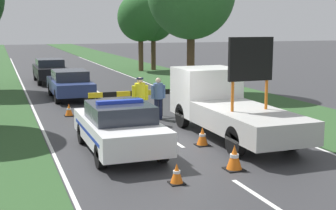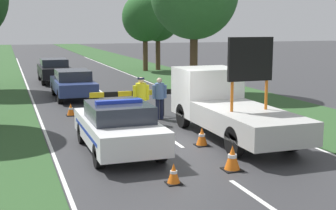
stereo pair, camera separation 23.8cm
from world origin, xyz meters
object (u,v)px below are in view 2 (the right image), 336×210
at_px(traffic_cone_near_truck, 202,137).
at_px(roadside_tree_near_left, 158,19).
at_px(traffic_cone_centre_front, 174,174).
at_px(work_truck, 225,105).
at_px(roadside_tree_mid_left, 145,17).
at_px(road_barrier, 132,95).
at_px(police_officer, 141,96).
at_px(police_car, 118,127).
at_px(traffic_cone_near_police, 71,110).
at_px(traffic_cone_lane_edge, 179,103).
at_px(queued_car_sedan_black, 54,70).
at_px(pedestrian_civilian, 159,95).
at_px(queued_car_hatch_blue, 73,83).
at_px(traffic_cone_behind_barrier, 232,158).

distance_m(traffic_cone_near_truck, roadside_tree_near_left, 24.87).
relative_size(traffic_cone_centre_front, roadside_tree_near_left, 0.08).
height_order(work_truck, roadside_tree_mid_left, roadside_tree_mid_left).
bearing_deg(road_barrier, police_officer, -81.72).
distance_m(police_car, roadside_tree_near_left, 25.45).
xyz_separation_m(traffic_cone_near_police, traffic_cone_lane_edge, (4.78, 0.12, -0.01)).
distance_m(police_car, traffic_cone_near_truck, 2.63).
relative_size(police_car, police_officer, 2.55).
height_order(traffic_cone_near_police, roadside_tree_near_left, roadside_tree_near_left).
bearing_deg(roadside_tree_near_left, road_barrier, -110.89).
bearing_deg(queued_car_sedan_black, road_barrier, 97.43).
height_order(road_barrier, queued_car_sedan_black, queued_car_sedan_black).
bearing_deg(pedestrian_civilian, work_truck, -97.17).
relative_size(work_truck, queued_car_hatch_blue, 1.40).
distance_m(traffic_cone_lane_edge, roadside_tree_mid_left, 17.79).
bearing_deg(road_barrier, pedestrian_civilian, -27.04).
bearing_deg(police_car, roadside_tree_near_left, 64.44).
height_order(road_barrier, traffic_cone_centre_front, road_barrier).
relative_size(traffic_cone_lane_edge, queued_car_sedan_black, 0.11).
relative_size(pedestrian_civilian, traffic_cone_near_truck, 2.86).
bearing_deg(queued_car_hatch_blue, traffic_cone_behind_barrier, 99.31).
height_order(police_car, traffic_cone_near_police, police_car).
bearing_deg(traffic_cone_lane_edge, roadside_tree_near_left, 75.06).
xyz_separation_m(police_car, traffic_cone_near_police, (-0.59, 6.06, -0.50)).
relative_size(traffic_cone_near_police, roadside_tree_mid_left, 0.08).
height_order(pedestrian_civilian, roadside_tree_near_left, roadside_tree_near_left).
bearing_deg(traffic_cone_behind_barrier, police_car, 131.16).
bearing_deg(queued_car_hatch_blue, traffic_cone_near_police, 81.01).
height_order(traffic_cone_near_police, traffic_cone_centre_front, traffic_cone_near_police).
relative_size(road_barrier, roadside_tree_mid_left, 0.54).
height_order(police_car, pedestrian_civilian, pedestrian_civilian).
xyz_separation_m(traffic_cone_behind_barrier, roadside_tree_mid_left, (5.29, 25.84, 3.95)).
xyz_separation_m(road_barrier, roadside_tree_near_left, (7.19, 18.83, 3.27)).
distance_m(work_truck, pedestrian_civilian, 3.50).
height_order(work_truck, traffic_cone_near_truck, work_truck).
relative_size(traffic_cone_near_truck, queued_car_sedan_black, 0.12).
distance_m(roadside_tree_near_left, roadside_tree_mid_left, 1.30).
bearing_deg(roadside_tree_mid_left, roadside_tree_near_left, 20.73).
bearing_deg(road_barrier, roadside_tree_near_left, 73.94).
relative_size(police_officer, queued_car_hatch_blue, 0.39).
xyz_separation_m(roadside_tree_near_left, roadside_tree_mid_left, (-1.21, -0.46, 0.08)).
distance_m(pedestrian_civilian, roadside_tree_mid_left, 19.91).
bearing_deg(traffic_cone_behind_barrier, traffic_cone_near_police, 108.55).
xyz_separation_m(traffic_cone_centre_front, traffic_cone_lane_edge, (3.62, 9.34, -0.00)).
relative_size(police_officer, traffic_cone_near_police, 3.41).
height_order(police_officer, queued_car_hatch_blue, police_officer).
height_order(police_officer, pedestrian_civilian, police_officer).
relative_size(pedestrian_civilian, queued_car_hatch_blue, 0.36).
bearing_deg(traffic_cone_near_police, roadside_tree_near_left, 61.75).
xyz_separation_m(police_car, police_officer, (1.72, 3.64, 0.29)).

